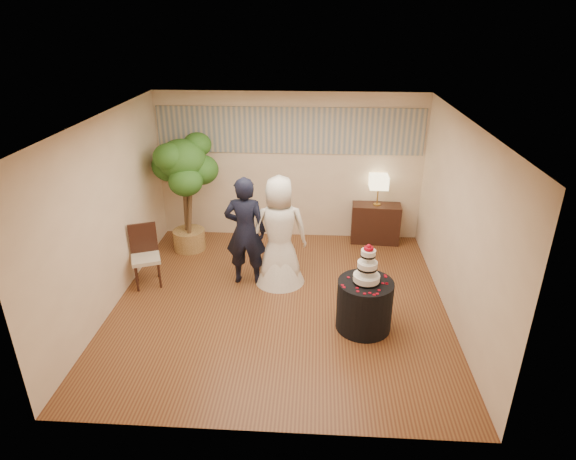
# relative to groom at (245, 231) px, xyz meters

# --- Properties ---
(floor) EXTENTS (5.00, 5.00, 0.00)m
(floor) POSITION_rel_groom_xyz_m (0.59, -0.62, -0.91)
(floor) COLOR brown
(floor) RESTS_ON ground
(ceiling) EXTENTS (5.00, 5.00, 0.00)m
(ceiling) POSITION_rel_groom_xyz_m (0.59, -0.62, 1.89)
(ceiling) COLOR white
(ceiling) RESTS_ON wall_back
(wall_back) EXTENTS (5.00, 0.06, 2.80)m
(wall_back) POSITION_rel_groom_xyz_m (0.59, 1.88, 0.49)
(wall_back) COLOR beige
(wall_back) RESTS_ON ground
(wall_front) EXTENTS (5.00, 0.06, 2.80)m
(wall_front) POSITION_rel_groom_xyz_m (0.59, -3.12, 0.49)
(wall_front) COLOR beige
(wall_front) RESTS_ON ground
(wall_left) EXTENTS (0.06, 5.00, 2.80)m
(wall_left) POSITION_rel_groom_xyz_m (-1.91, -0.62, 0.49)
(wall_left) COLOR beige
(wall_left) RESTS_ON ground
(wall_right) EXTENTS (0.06, 5.00, 2.80)m
(wall_right) POSITION_rel_groom_xyz_m (3.09, -0.62, 0.49)
(wall_right) COLOR beige
(wall_right) RESTS_ON ground
(mural_border) EXTENTS (4.90, 0.02, 0.85)m
(mural_border) POSITION_rel_groom_xyz_m (0.59, 1.86, 1.19)
(mural_border) COLOR #98978E
(mural_border) RESTS_ON wall_back
(groom) EXTENTS (0.68, 0.46, 1.81)m
(groom) POSITION_rel_groom_xyz_m (0.00, 0.00, 0.00)
(groom) COLOR black
(groom) RESTS_ON floor
(bride) EXTENTS (0.97, 0.91, 1.81)m
(bride) POSITION_rel_groom_xyz_m (0.54, 0.04, -0.00)
(bride) COLOR white
(bride) RESTS_ON floor
(cake_table) EXTENTS (0.98, 0.98, 0.74)m
(cake_table) POSITION_rel_groom_xyz_m (1.81, -1.17, -0.54)
(cake_table) COLOR black
(cake_table) RESTS_ON floor
(wedding_cake) EXTENTS (0.37, 0.37, 0.57)m
(wedding_cake) POSITION_rel_groom_xyz_m (1.81, -1.17, 0.11)
(wedding_cake) COLOR white
(wedding_cake) RESTS_ON cake_table
(console) EXTENTS (0.93, 0.46, 0.76)m
(console) POSITION_rel_groom_xyz_m (2.26, 1.67, -0.53)
(console) COLOR black
(console) RESTS_ON floor
(table_lamp) EXTENTS (0.34, 0.34, 0.58)m
(table_lamp) POSITION_rel_groom_xyz_m (2.26, 1.67, 0.14)
(table_lamp) COLOR beige
(table_lamp) RESTS_ON console
(ficus_tree) EXTENTS (1.16, 1.16, 2.20)m
(ficus_tree) POSITION_rel_groom_xyz_m (-1.25, 1.13, 0.20)
(ficus_tree) COLOR #29591B
(ficus_tree) RESTS_ON floor
(side_chair) EXTENTS (0.60, 0.61, 1.00)m
(side_chair) POSITION_rel_groom_xyz_m (-1.60, -0.19, -0.41)
(side_chair) COLOR black
(side_chair) RESTS_ON floor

